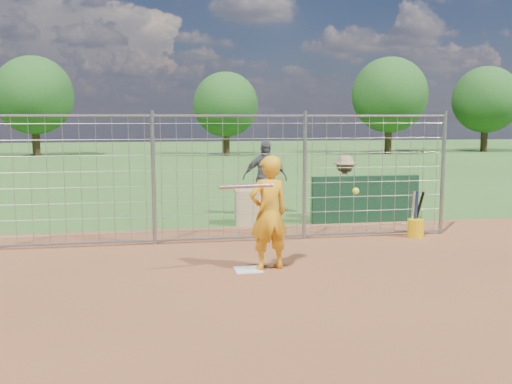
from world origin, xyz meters
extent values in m
plane|color=#2D591E|center=(0.00, 0.00, 0.00)|extent=(100.00, 100.00, 0.00)
plane|color=brown|center=(0.00, -3.00, 0.01)|extent=(18.00, 18.00, 0.00)
cube|color=silver|center=(0.00, -0.20, 0.01)|extent=(0.43, 0.43, 0.02)
cube|color=#11381E|center=(3.40, 3.60, 0.55)|extent=(2.60, 0.20, 1.10)
imported|color=orange|center=(0.34, -0.18, 0.93)|extent=(0.78, 0.63, 1.87)
imported|color=#4F4F53|center=(1.24, 4.93, 0.95)|extent=(1.16, 0.58, 1.90)
imported|color=olive|center=(3.04, 4.03, 0.78)|extent=(1.12, 0.80, 1.56)
cube|color=tan|center=(0.74, 3.81, 0.40)|extent=(0.83, 0.59, 0.80)
cylinder|color=silver|center=(-0.07, -0.50, 1.42)|extent=(0.86, 0.20, 0.06)
sphere|color=#E7FE1A|center=(1.64, -0.65, 1.32)|extent=(0.10, 0.10, 0.10)
cylinder|color=#E1AD0B|center=(3.82, 1.75, 0.19)|extent=(0.34, 0.34, 0.38)
cylinder|color=silver|center=(3.77, 1.80, 0.55)|extent=(0.06, 0.15, 0.85)
cylinder|color=navy|center=(3.84, 1.80, 0.55)|extent=(0.06, 0.13, 0.85)
cylinder|color=black|center=(3.89, 1.80, 0.55)|extent=(0.15, 0.31, 0.83)
cylinder|color=gray|center=(-1.50, 2.00, 1.30)|extent=(0.08, 0.08, 2.60)
cylinder|color=gray|center=(1.50, 2.00, 1.30)|extent=(0.08, 0.08, 2.60)
cylinder|color=gray|center=(4.50, 2.00, 1.30)|extent=(0.08, 0.08, 2.60)
cylinder|color=gray|center=(0.00, 2.00, 2.50)|extent=(9.00, 0.05, 0.05)
cylinder|color=gray|center=(0.00, 2.00, 0.08)|extent=(9.00, 0.05, 0.05)
cube|color=gray|center=(0.00, 2.00, 1.25)|extent=(9.00, 0.02, 2.50)
cylinder|color=#3F2B19|center=(-9.00, 29.00, 1.26)|extent=(0.50, 0.50, 2.52)
sphere|color=#26561E|center=(-9.00, 29.00, 3.85)|extent=(4.90, 4.90, 4.90)
cylinder|color=#3F2B19|center=(3.00, 28.00, 1.08)|extent=(0.50, 0.50, 2.16)
sphere|color=#26561E|center=(3.00, 28.00, 3.30)|extent=(4.20, 4.20, 4.20)
cylinder|color=#3F2B19|center=(14.00, 27.50, 1.30)|extent=(0.50, 0.50, 2.59)
sphere|color=#26561E|center=(14.00, 27.50, 3.96)|extent=(5.04, 5.04, 5.04)
cylinder|color=#3F2B19|center=(22.00, 29.00, 1.22)|extent=(0.50, 0.50, 2.45)
sphere|color=#26561E|center=(22.00, 29.00, 3.74)|extent=(4.76, 4.76, 4.76)
camera|label=1|loc=(-1.41, -9.09, 2.46)|focal=40.00mm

